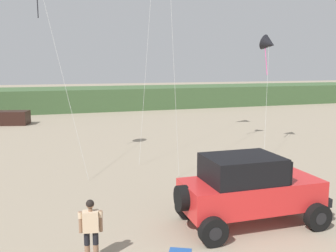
{
  "coord_description": "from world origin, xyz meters",
  "views": [
    {
      "loc": [
        -4.02,
        -5.94,
        4.97
      ],
      "look_at": [
        -0.35,
        4.57,
        3.22
      ],
      "focal_mm": 39.93,
      "sensor_mm": 36.0,
      "label": 1
    }
  ],
  "objects": [
    {
      "name": "kite_white_parafoil",
      "position": [
        9.52,
        14.06,
        6.4
      ],
      "size": [
        3.09,
        4.22,
        7.06
      ],
      "color": "black",
      "rests_on": "ground_plane"
    },
    {
      "name": "distant_sedan",
      "position": [
        -6.95,
        29.31,
        0.6
      ],
      "size": [
        4.5,
        2.73,
        1.2
      ],
      "primitive_type": "cube",
      "rotation": [
        0.0,
        0.0,
        -0.26
      ],
      "color": "black",
      "rests_on": "ground_plane"
    },
    {
      "name": "person_watching",
      "position": [
        -2.91,
        3.23,
        0.94
      ],
      "size": [
        0.61,
        0.36,
        1.67
      ],
      "color": "#8C664C",
      "rests_on": "ground_plane"
    },
    {
      "name": "jeep",
      "position": [
        2.14,
        3.91,
        1.2
      ],
      "size": [
        4.89,
        2.51,
        2.26
      ],
      "color": "red",
      "rests_on": "ground_plane"
    },
    {
      "name": "dune_ridge",
      "position": [
        -2.07,
        39.96,
        1.26
      ],
      "size": [
        90.0,
        8.97,
        2.52
      ],
      "primitive_type": "cube",
      "color": "#426038",
      "rests_on": "ground_plane"
    }
  ]
}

